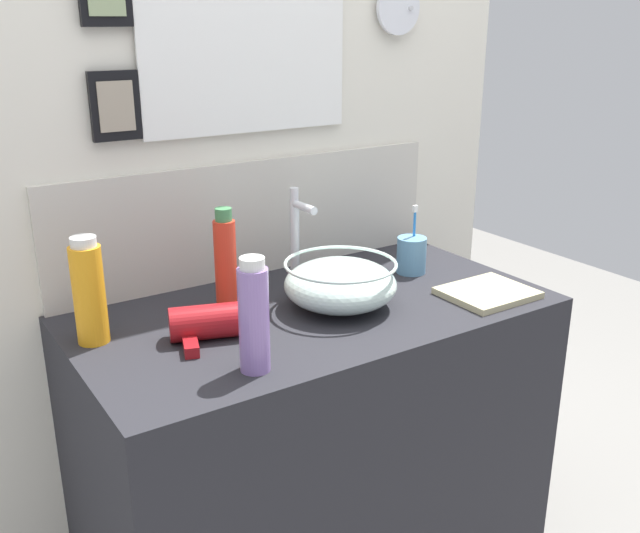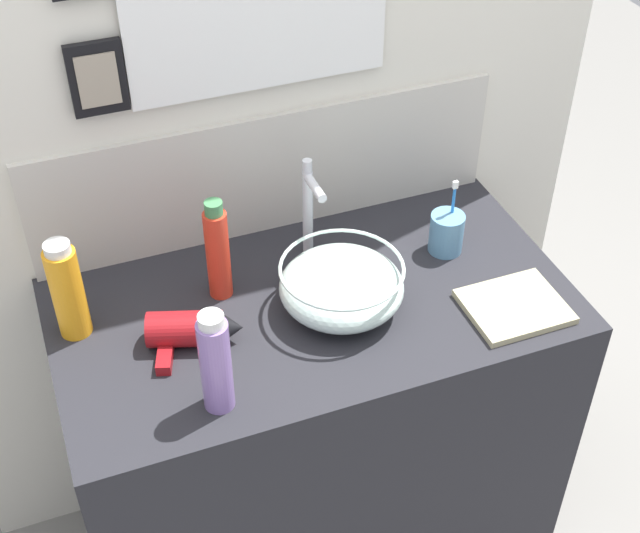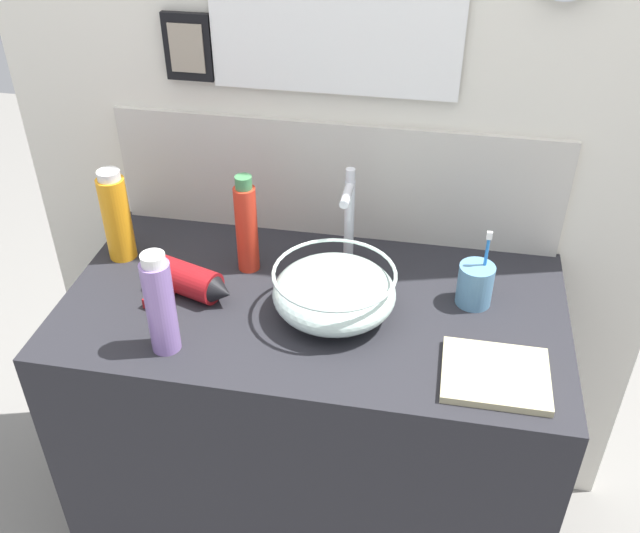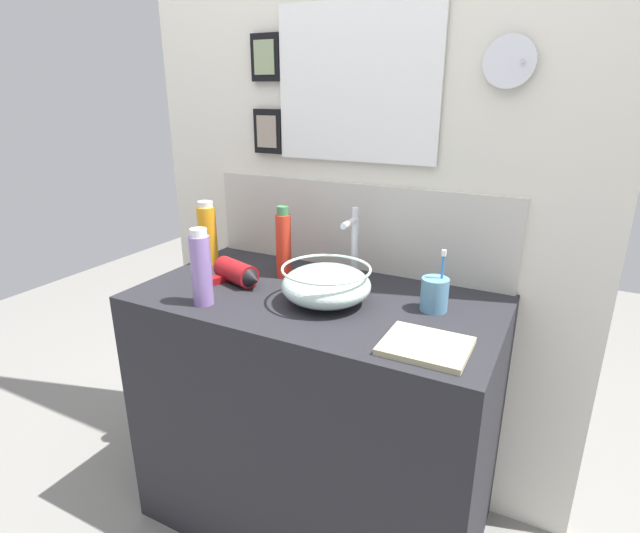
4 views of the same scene
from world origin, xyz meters
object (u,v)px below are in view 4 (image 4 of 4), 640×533
Objects in this scene: glass_bowl_sink at (326,284)px; hair_drier at (238,274)px; toothbrush_cup at (435,294)px; soap_dispenser at (284,244)px; shampoo_bottle at (201,268)px; faucet at (353,241)px; hand_towel at (426,346)px; spray_bottle at (208,234)px.

hair_drier is (-0.33, 0.01, -0.02)m from glass_bowl_sink.
toothbrush_cup is 0.74× the size of soap_dispenser.
faucet is at bearing 48.91° from shampoo_bottle.
toothbrush_cup is 0.54m from soap_dispenser.
glass_bowl_sink is 1.28× the size of hand_towel.
faucet is 0.55m from spray_bottle.
spray_bottle is at bearing 150.79° from hair_drier.
soap_dispenser is at bearing -165.51° from faucet.
hand_towel is at bearing 2.74° from shampoo_bottle.
toothbrush_cup is 0.78× the size of spray_bottle.
shampoo_bottle reaches higher than toothbrush_cup.
glass_bowl_sink is 0.21m from faucet.
soap_dispenser is 0.32m from spray_bottle.
spray_bottle reaches higher than hair_drier.
shampoo_bottle is at bearing -88.03° from hair_drier.
faucet is 0.50m from hand_towel.
spray_bottle is (-0.55, 0.13, 0.05)m from glass_bowl_sink.
soap_dispenser is (-0.23, 0.14, 0.06)m from glass_bowl_sink.
hand_towel is (0.67, 0.03, -0.10)m from shampoo_bottle.
glass_bowl_sink is 0.38m from hand_towel.
shampoo_bottle reaches higher than hair_drier.
soap_dispenser is 0.65m from hand_towel.
faucet reaches higher than toothbrush_cup.
spray_bottle is (-0.22, 0.12, 0.08)m from hair_drier.
hand_towel is (0.35, -0.34, -0.13)m from faucet.
faucet is 1.20× the size of hair_drier.
hand_towel is (0.89, -0.27, -0.10)m from spray_bottle.
shampoo_bottle is 0.68m from hand_towel.
shampoo_bottle is at bearing -177.26° from hand_towel.
spray_bottle is 0.94m from hand_towel.
soap_dispenser is at bearing 149.28° from glass_bowl_sink.
hand_towel is (0.35, -0.14, -0.05)m from glass_bowl_sink.
hand_towel is (0.67, -0.15, -0.03)m from hair_drier.
faucet reaches higher than spray_bottle.
soap_dispenser reaches higher than toothbrush_cup.
faucet reaches higher than hand_towel.
spray_bottle reaches higher than glass_bowl_sink.
soap_dispenser is 1.06× the size of shampoo_bottle.
faucet is at bearing 90.00° from glass_bowl_sink.
soap_dispenser is at bearing 52.95° from hair_drier.
glass_bowl_sink is 1.28× the size of hair_drier.
hair_drier is (-0.33, -0.19, -0.11)m from faucet.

